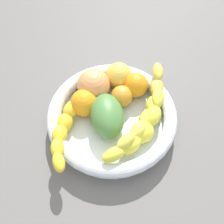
# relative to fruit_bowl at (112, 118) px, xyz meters

# --- Properties ---
(kitchen_counter) EXTENTS (1.20, 1.20, 0.03)m
(kitchen_counter) POSITION_rel_fruit_bowl_xyz_m (0.00, 0.00, -0.04)
(kitchen_counter) COLOR #62605C
(kitchen_counter) RESTS_ON ground
(fruit_bowl) EXTENTS (0.29, 0.29, 0.05)m
(fruit_bowl) POSITION_rel_fruit_bowl_xyz_m (0.00, 0.00, 0.00)
(fruit_bowl) COLOR white
(fruit_bowl) RESTS_ON kitchen_counter
(banana_draped_left) EXTENTS (0.19, 0.16, 0.05)m
(banana_draped_left) POSITION_rel_fruit_bowl_xyz_m (-0.05, -0.06, 0.02)
(banana_draped_left) COLOR yellow
(banana_draped_left) RESTS_ON fruit_bowl
(banana_draped_right) EXTENTS (0.23, 0.13, 0.05)m
(banana_draped_right) POSITION_rel_fruit_bowl_xyz_m (0.00, -0.08, 0.03)
(banana_draped_right) COLOR #E0D345
(banana_draped_right) RESTS_ON fruit_bowl
(banana_arching_top) EXTENTS (0.23, 0.11, 0.05)m
(banana_arching_top) POSITION_rel_fruit_bowl_xyz_m (-0.02, 0.10, 0.02)
(banana_arching_top) COLOR yellow
(banana_arching_top) RESTS_ON fruit_bowl
(orange_front) EXTENTS (0.06, 0.06, 0.06)m
(orange_front) POSITION_rel_fruit_bowl_xyz_m (0.03, 0.06, 0.03)
(orange_front) COLOR orange
(orange_front) RESTS_ON fruit_bowl
(orange_mid_left) EXTENTS (0.05, 0.05, 0.05)m
(orange_mid_left) POSITION_rel_fruit_bowl_xyz_m (0.04, -0.02, 0.02)
(orange_mid_left) COLOR orange
(orange_mid_left) RESTS_ON fruit_bowl
(orange_mid_right) EXTENTS (0.06, 0.06, 0.06)m
(orange_mid_right) POSITION_rel_fruit_bowl_xyz_m (0.07, -0.06, 0.02)
(orange_mid_right) COLOR orange
(orange_mid_right) RESTS_ON fruit_bowl
(mango_green) EXTENTS (0.12, 0.09, 0.07)m
(mango_green) POSITION_rel_fruit_bowl_xyz_m (-0.01, 0.01, 0.03)
(mango_green) COLOR #4C7F3E
(mango_green) RESTS_ON fruit_bowl
(peach_blush) EXTENTS (0.08, 0.08, 0.08)m
(peach_blush) POSITION_rel_fruit_bowl_xyz_m (0.07, 0.04, 0.03)
(peach_blush) COLOR #F99E5A
(peach_blush) RESTS_ON fruit_bowl
(apple_yellow) EXTENTS (0.06, 0.06, 0.06)m
(apple_yellow) POSITION_rel_fruit_bowl_xyz_m (0.10, -0.02, 0.03)
(apple_yellow) COLOR #E8C045
(apple_yellow) RESTS_ON fruit_bowl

